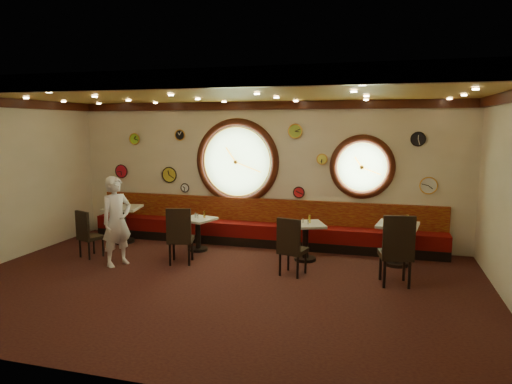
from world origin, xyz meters
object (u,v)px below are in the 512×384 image
condiment_b_bottle (204,214)px  table_b (198,230)px  condiment_b_pepper (198,216)px  condiment_d_bottle (407,219)px  condiment_a_bottle (129,203)px  condiment_c_bottle (309,219)px  condiment_a_pepper (121,205)px  chair_b (180,232)px  table_d (397,239)px  condiment_a_salt (120,204)px  chair_d (397,246)px  condiment_c_pepper (308,222)px  condiment_b_salt (195,215)px  condiment_d_pepper (401,221)px  table_c (305,237)px  chair_c (291,243)px  condiment_c_salt (303,221)px  chair_a (87,231)px  waiter (117,221)px  table_a (123,220)px  condiment_d_salt (396,221)px

condiment_b_bottle → table_b: bearing=-147.9°
condiment_b_pepper → condiment_d_bottle: size_ratio=0.61×
condiment_a_bottle → condiment_c_bottle: condiment_a_bottle is taller
condiment_a_pepper → condiment_b_pepper: size_ratio=0.87×
condiment_a_bottle → condiment_c_bottle: 4.27m
chair_b → condiment_c_bottle: (2.36, 0.97, 0.20)m
chair_b → condiment_b_bottle: 1.11m
table_b → table_d: (4.10, 0.07, 0.07)m
condiment_a_salt → condiment_c_bottle: condiment_a_salt is taller
chair_d → condiment_c_pepper: 1.93m
condiment_b_salt → condiment_d_pepper: (4.21, 0.02, 0.11)m
table_d → chair_b: 4.19m
condiment_c_pepper → condiment_d_pepper: (1.74, 0.23, 0.07)m
condiment_d_pepper → condiment_c_bottle: (-1.73, -0.10, -0.04)m
condiment_a_bottle → condiment_d_bottle: (6.11, -0.21, 0.00)m
table_b → table_c: bearing=-2.4°
chair_b → chair_c: size_ratio=1.05×
condiment_a_salt → condiment_c_salt: (4.29, -0.27, -0.08)m
condiment_b_salt → condiment_d_pepper: condiment_d_pepper is taller
chair_d → condiment_b_salt: chair_d is taller
chair_a → chair_d: 6.01m
chair_a → condiment_d_bottle: (6.22, 1.22, 0.35)m
condiment_a_pepper → condiment_a_salt: bearing=132.1°
condiment_a_pepper → condiment_b_pepper: bearing=-5.3°
table_b → condiment_a_bottle: condiment_a_bottle is taller
condiment_c_salt → waiter: (-3.38, -1.29, 0.06)m
condiment_a_pepper → condiment_c_pepper: condiment_a_pepper is taller
chair_b → condiment_b_bottle: chair_b is taller
condiment_a_salt → condiment_d_bottle: condiment_d_bottle is taller
table_d → condiment_a_bottle: size_ratio=6.14×
condiment_d_pepper → condiment_d_bottle: bearing=24.2°
table_b → chair_b: (0.06, -1.02, 0.19)m
condiment_c_salt → waiter: waiter is taller
chair_c → condiment_d_bottle: bearing=45.3°
condiment_a_salt → condiment_d_bottle: bearing=-0.8°
condiment_c_salt → condiment_a_bottle: bearing=174.6°
table_a → waiter: bearing=-61.6°
condiment_c_bottle → condiment_b_pepper: bearing=179.8°
chair_b → chair_c: chair_b is taller
condiment_c_salt → condiment_d_salt: condiment_d_salt is taller
table_b → condiment_b_salt: bearing=159.3°
table_c → chair_c: size_ratio=1.37×
chair_d → condiment_b_salt: bearing=154.0°
condiment_b_bottle → condiment_c_bottle: bearing=-3.2°
condiment_c_salt → condiment_d_pepper: (1.85, 0.13, 0.07)m
table_b → chair_d: size_ratio=1.05×
table_c → condiment_c_pepper: size_ratio=10.06×
condiment_b_bottle → waiter: waiter is taller
condiment_a_pepper → table_c: bearing=-3.2°
table_a → table_c: bearing=-3.7°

